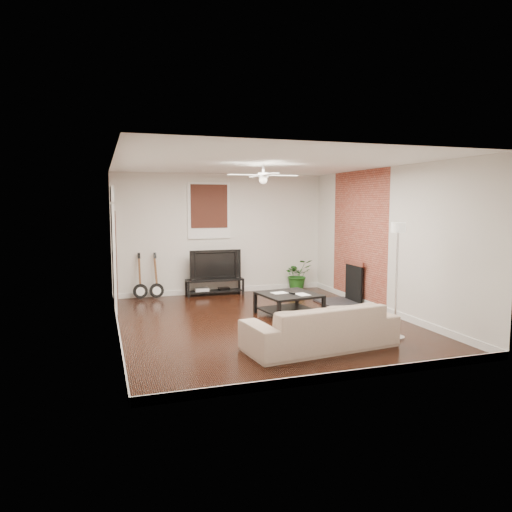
% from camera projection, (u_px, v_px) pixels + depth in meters
% --- Properties ---
extents(room, '(5.01, 6.01, 2.81)m').
position_uv_depth(room, '(263.00, 244.00, 8.40)').
color(room, black).
rests_on(room, ground).
extents(brick_accent, '(0.02, 2.20, 2.80)m').
position_uv_depth(brick_accent, '(359.00, 237.00, 10.12)').
color(brick_accent, '#9A4231').
rests_on(brick_accent, floor).
extents(fireplace, '(0.80, 1.10, 0.92)m').
position_uv_depth(fireplace, '(346.00, 282.00, 10.13)').
color(fireplace, black).
rests_on(fireplace, floor).
extents(window_back, '(1.00, 0.06, 1.30)m').
position_uv_depth(window_back, '(209.00, 211.00, 11.05)').
color(window_back, black).
rests_on(window_back, wall_back).
extents(door_left, '(0.08, 1.00, 2.50)m').
position_uv_depth(door_left, '(114.00, 247.00, 9.45)').
color(door_left, white).
rests_on(door_left, wall_left).
extents(tv_stand, '(1.33, 0.35, 0.37)m').
position_uv_depth(tv_stand, '(215.00, 287.00, 11.09)').
color(tv_stand, black).
rests_on(tv_stand, floor).
extents(tv, '(1.19, 0.16, 0.69)m').
position_uv_depth(tv, '(214.00, 264.00, 11.05)').
color(tv, black).
rests_on(tv, tv_stand).
extents(coffee_table, '(1.14, 1.14, 0.42)m').
position_uv_depth(coffee_table, '(289.00, 304.00, 9.05)').
color(coffee_table, black).
rests_on(coffee_table, floor).
extents(sofa, '(2.33, 1.13, 0.66)m').
position_uv_depth(sofa, '(320.00, 326.00, 6.98)').
color(sofa, tan).
rests_on(sofa, floor).
extents(floor_lamp, '(0.33, 0.33, 1.83)m').
position_uv_depth(floor_lamp, '(397.00, 281.00, 7.43)').
color(floor_lamp, white).
rests_on(floor_lamp, floor).
extents(potted_plant, '(0.73, 0.65, 0.75)m').
position_uv_depth(potted_plant, '(298.00, 274.00, 11.76)').
color(potted_plant, '#1E5618').
rests_on(potted_plant, floor).
extents(guitar_left, '(0.33, 0.24, 1.04)m').
position_uv_depth(guitar_left, '(140.00, 276.00, 10.50)').
color(guitar_left, black).
rests_on(guitar_left, floor).
extents(guitar_right, '(0.35, 0.27, 1.04)m').
position_uv_depth(guitar_right, '(156.00, 276.00, 10.58)').
color(guitar_right, black).
rests_on(guitar_right, floor).
extents(ceiling_fan, '(1.24, 1.24, 0.32)m').
position_uv_depth(ceiling_fan, '(263.00, 175.00, 8.27)').
color(ceiling_fan, white).
rests_on(ceiling_fan, ceiling).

